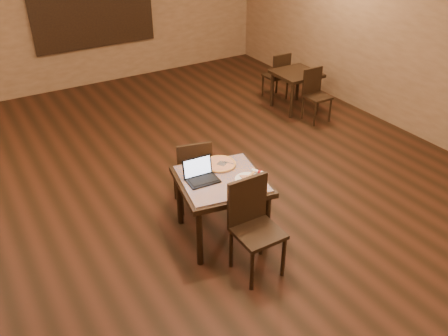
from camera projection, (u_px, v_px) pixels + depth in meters
ground at (199, 215)px, 5.77m from camera, size 10.00×10.00×0.00m
wall_back at (65, 9)px, 8.66m from camera, size 8.00×0.02×3.00m
wall_right at (441, 44)px, 6.78m from camera, size 0.02×10.00×3.00m
mural at (92, 3)px, 8.82m from camera, size 2.34×0.05×1.64m
tiled_table at (221, 186)px, 5.12m from camera, size 1.08×1.08×0.76m
chair_main_near at (253, 221)px, 4.71m from camera, size 0.45×0.45×1.03m
chair_main_far at (193, 171)px, 5.63m from camera, size 0.50×0.50×0.95m
laptop at (200, 174)px, 5.02m from camera, size 0.35×0.28×0.23m
plate at (248, 179)px, 5.03m from camera, size 0.28×0.28×0.02m
pizza_slice at (248, 178)px, 5.02m from camera, size 0.27×0.27×0.02m
pizza_pan at (220, 165)px, 5.29m from camera, size 0.36×0.36×0.01m
pizza_whole at (220, 164)px, 5.29m from camera, size 0.37×0.37×0.03m
spatula at (222, 164)px, 5.28m from camera, size 0.19×0.23×0.01m
napkin_roll at (260, 172)px, 5.13m from camera, size 0.13×0.18×0.04m
other_table_a at (296, 78)px, 8.23m from camera, size 0.73×0.73×0.68m
other_table_a_chair_near at (315, 92)px, 7.89m from camera, size 0.38×0.38×0.87m
other_table_a_chair_far at (278, 74)px, 8.63m from camera, size 0.38×0.38×0.87m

